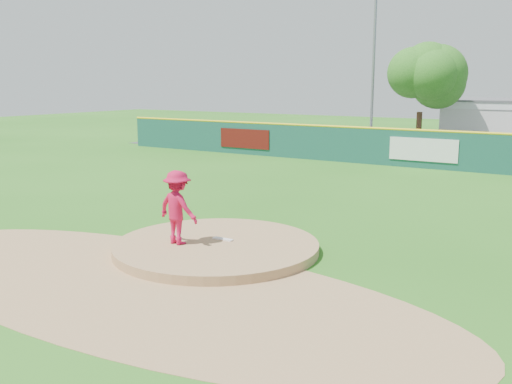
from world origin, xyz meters
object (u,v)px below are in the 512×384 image
Objects in this scene: pitcher at (178,207)px; playground_slide at (225,133)px; deciduous_tree at (421,81)px; van at (381,140)px; light_pole_left at (374,59)px.

pitcher reaches higher than playground_slide.
deciduous_tree is (-1.21, 25.62, 3.32)m from pitcher.
playground_slide is at bearing -51.02° from pitcher.
deciduous_tree is (2.00, 1.34, 3.77)m from van.
pitcher is 0.27× the size of deciduous_tree.
van is at bearing -59.11° from light_pole_left.
light_pole_left reaches higher than playground_slide.
van is (-3.21, 24.29, -0.45)m from pitcher.
light_pole_left reaches higher than deciduous_tree.
pitcher is 28.52m from light_pole_left.
deciduous_tree is 0.67× the size of light_pole_left.
light_pole_left is (10.54, 3.16, 5.36)m from playground_slide.
pitcher is 0.80× the size of playground_slide.
light_pole_left is at bearing 16.70° from playground_slide.
pitcher is 25.86m from deciduous_tree.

